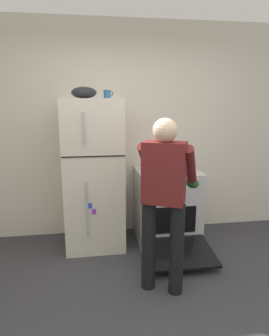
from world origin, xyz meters
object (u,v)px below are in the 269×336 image
(coffee_mug, at_px, (107,94))
(pepper_mill, at_px, (186,159))
(stove_range, at_px, (167,206))
(refrigerator, at_px, (94,174))
(mixing_bowl, at_px, (84,93))
(red_pot, at_px, (156,166))
(person_cook, at_px, (165,191))

(coffee_mug, distance_m, pepper_mill, 1.31)
(stove_range, bearing_deg, refrigerator, 178.89)
(coffee_mug, bearing_deg, mixing_bowl, -169.22)
(red_pot, bearing_deg, mixing_bowl, 176.52)
(coffee_mug, bearing_deg, red_pot, -10.12)
(person_cook, bearing_deg, refrigerator, 121.23)
(person_cook, distance_m, coffee_mug, 1.42)
(red_pot, xyz_separation_m, pepper_mill, (0.46, 0.25, 0.03))
(person_cook, bearing_deg, mixing_bowl, 124.45)
(mixing_bowl, bearing_deg, red_pot, -3.48)
(red_pot, relative_size, coffee_mug, 3.11)
(stove_range, distance_m, pepper_mill, 0.67)
(red_pot, distance_m, pepper_mill, 0.52)
(red_pot, height_order, mixing_bowl, mixing_bowl)
(refrigerator, height_order, mixing_bowl, mixing_bowl)
(coffee_mug, xyz_separation_m, mixing_bowl, (-0.26, -0.05, 0.02))
(stove_range, height_order, coffee_mug, coffee_mug)
(refrigerator, xyz_separation_m, red_pot, (0.74, -0.05, 0.09))
(person_cook, height_order, coffee_mug, coffee_mug)
(pepper_mill, bearing_deg, red_pot, -151.48)
(stove_range, xyz_separation_m, mixing_bowl, (-0.98, 0.02, 1.38))
(pepper_mill, relative_size, mixing_bowl, 0.66)
(refrigerator, xyz_separation_m, person_cook, (0.61, -1.00, 0.08))
(person_cook, bearing_deg, coffee_mug, 111.99)
(red_pot, xyz_separation_m, mixing_bowl, (-0.82, 0.05, 0.85))
(person_cook, bearing_deg, pepper_mill, 63.63)
(pepper_mill, bearing_deg, person_cook, -116.37)
(refrigerator, xyz_separation_m, coffee_mug, (0.18, 0.05, 0.93))
(stove_range, distance_m, coffee_mug, 1.55)
(coffee_mug, bearing_deg, pepper_mill, 8.36)
(refrigerator, relative_size, stove_range, 1.45)
(refrigerator, bearing_deg, pepper_mill, 9.45)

